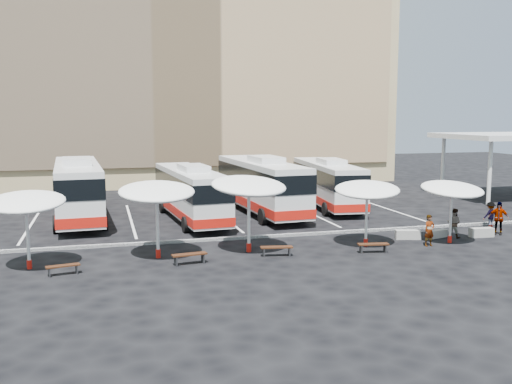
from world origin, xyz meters
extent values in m
plane|color=black|center=(0.00, 0.00, 0.00)|extent=(120.00, 120.00, 0.00)
cube|color=tan|center=(0.00, 32.00, 12.50)|extent=(42.00, 18.00, 25.00)
cube|color=tan|center=(0.00, 22.90, 12.00)|extent=(40.00, 0.30, 20.00)
cube|color=silver|center=(24.00, 10.00, 5.00)|extent=(10.00, 8.00, 0.40)
cylinder|color=silver|center=(20.00, 7.00, 2.40)|extent=(0.30, 0.30, 4.80)
cylinder|color=silver|center=(20.00, 13.00, 2.40)|extent=(0.30, 0.30, 4.80)
cube|color=black|center=(0.00, 0.50, 0.07)|extent=(34.00, 0.25, 0.15)
cube|color=white|center=(-12.00, 8.00, 0.01)|extent=(0.15, 12.00, 0.01)
cube|color=white|center=(-6.00, 8.00, 0.01)|extent=(0.15, 12.00, 0.01)
cube|color=white|center=(0.00, 8.00, 0.01)|extent=(0.15, 12.00, 0.01)
cube|color=white|center=(6.00, 8.00, 0.01)|extent=(0.15, 12.00, 0.01)
cube|color=white|center=(12.00, 8.00, 0.01)|extent=(0.15, 12.00, 0.01)
cube|color=silver|center=(-9.22, 8.98, 2.05)|extent=(3.35, 12.75, 3.15)
cube|color=black|center=(-9.22, 8.98, 2.68)|extent=(3.41, 12.81, 1.16)
cube|color=red|center=(-9.22, 8.98, 0.89)|extent=(3.41, 12.81, 0.58)
cube|color=red|center=(-9.58, 15.28, 1.26)|extent=(2.70, 0.36, 1.47)
cube|color=silver|center=(-9.16, 7.94, 3.84)|extent=(1.86, 3.25, 0.42)
cylinder|color=black|center=(-10.74, 12.58, 0.53)|extent=(0.43, 1.07, 1.05)
cylinder|color=black|center=(-8.12, 12.73, 0.53)|extent=(0.43, 1.07, 1.05)
cylinder|color=black|center=(-10.29, 4.71, 0.53)|extent=(0.43, 1.07, 1.05)
cylinder|color=black|center=(-7.66, 4.86, 0.53)|extent=(0.43, 1.07, 1.05)
cube|color=silver|center=(-2.30, 6.84, 1.84)|extent=(3.28, 11.45, 2.82)
cube|color=black|center=(-2.30, 6.84, 2.40)|extent=(3.35, 11.51, 1.04)
cube|color=red|center=(-2.30, 6.84, 0.80)|extent=(3.35, 11.51, 0.52)
cube|color=red|center=(-2.77, 12.47, 1.13)|extent=(2.42, 0.39, 1.32)
cube|color=silver|center=(-2.22, 5.90, 3.44)|extent=(1.74, 2.94, 0.38)
cylinder|color=black|center=(-3.74, 10.02, 0.47)|extent=(0.41, 0.97, 0.94)
cylinder|color=black|center=(-1.40, 10.22, 0.47)|extent=(0.41, 0.97, 0.94)
cylinder|color=black|center=(-3.16, 2.99, 0.47)|extent=(0.41, 0.97, 0.94)
cylinder|color=black|center=(-0.81, 3.19, 0.47)|extent=(0.41, 0.97, 0.94)
cube|color=silver|center=(2.77, 8.26, 2.01)|extent=(3.33, 12.51, 3.09)
cube|color=black|center=(2.77, 8.26, 2.63)|extent=(3.40, 12.58, 1.13)
cube|color=red|center=(2.77, 8.26, 0.88)|extent=(3.40, 12.58, 0.57)
cube|color=red|center=(2.39, 14.44, 1.24)|extent=(2.65, 0.37, 1.44)
cube|color=silver|center=(2.83, 7.23, 3.76)|extent=(1.84, 3.19, 0.41)
cylinder|color=black|center=(1.26, 11.78, 0.52)|extent=(0.42, 1.05, 1.03)
cylinder|color=black|center=(3.83, 11.94, 0.52)|extent=(0.42, 1.05, 1.03)
cylinder|color=black|center=(1.73, 4.06, 0.52)|extent=(0.42, 1.05, 1.03)
cylinder|color=black|center=(4.31, 4.22, 0.52)|extent=(0.42, 1.05, 1.03)
cube|color=silver|center=(8.13, 9.49, 1.82)|extent=(3.43, 11.40, 2.81)
cube|color=black|center=(8.13, 9.49, 2.39)|extent=(3.49, 11.46, 1.03)
cube|color=red|center=(8.13, 9.49, 0.80)|extent=(3.49, 11.46, 0.51)
cube|color=red|center=(8.68, 15.08, 1.12)|extent=(2.40, 0.42, 1.31)
cube|color=silver|center=(8.03, 8.56, 3.41)|extent=(1.77, 2.94, 0.37)
cylinder|color=black|center=(7.28, 12.86, 0.47)|extent=(0.42, 0.96, 0.94)
cylinder|color=black|center=(9.61, 12.63, 0.47)|extent=(0.42, 0.96, 0.94)
cylinder|color=black|center=(6.59, 5.88, 0.47)|extent=(0.42, 0.96, 0.94)
cylinder|color=black|center=(8.92, 5.65, 0.47)|extent=(0.42, 0.96, 0.94)
cylinder|color=silver|center=(-10.89, -2.90, 1.46)|extent=(0.14, 0.14, 2.92)
cylinder|color=red|center=(-10.89, -2.90, 0.19)|extent=(0.23, 0.23, 0.39)
ellipsoid|color=white|center=(-10.89, -2.90, 2.97)|extent=(3.51, 3.55, 1.00)
cylinder|color=silver|center=(-5.25, -2.44, 1.56)|extent=(0.15, 0.15, 3.11)
cylinder|color=red|center=(-5.25, -2.44, 0.21)|extent=(0.24, 0.24, 0.42)
ellipsoid|color=white|center=(-5.25, -2.44, 3.16)|extent=(3.64, 3.69, 1.07)
cylinder|color=silver|center=(-0.83, -2.39, 1.61)|extent=(0.18, 0.18, 3.23)
cylinder|color=red|center=(-0.83, -2.39, 0.22)|extent=(0.29, 0.29, 0.43)
ellipsoid|color=white|center=(-0.83, -2.39, 3.28)|extent=(4.46, 4.50, 1.11)
cylinder|color=silver|center=(5.28, -2.77, 1.44)|extent=(0.18, 0.18, 2.89)
cylinder|color=red|center=(5.28, -2.77, 0.19)|extent=(0.28, 0.28, 0.38)
ellipsoid|color=white|center=(5.28, -2.77, 2.93)|extent=(4.27, 4.30, 0.99)
cylinder|color=silver|center=(9.89, -3.23, 1.40)|extent=(0.13, 0.13, 2.81)
cylinder|color=red|center=(9.89, -3.23, 0.19)|extent=(0.21, 0.21, 0.37)
ellipsoid|color=white|center=(9.89, -3.23, 2.85)|extent=(3.20, 3.24, 0.96)
cube|color=black|center=(-9.40, -4.31, 0.40)|extent=(1.43, 0.63, 0.06)
cube|color=black|center=(-9.94, -4.42, 0.18)|extent=(0.12, 0.35, 0.37)
cube|color=black|center=(-8.86, -4.20, 0.18)|extent=(0.12, 0.35, 0.37)
cube|color=black|center=(-4.00, -3.97, 0.45)|extent=(1.63, 0.64, 0.06)
cube|color=black|center=(-4.63, -4.06, 0.21)|extent=(0.12, 0.41, 0.42)
cube|color=black|center=(-3.37, -3.88, 0.21)|extent=(0.12, 0.41, 0.42)
cube|color=black|center=(0.23, -3.60, 0.44)|extent=(1.59, 0.66, 0.06)
cube|color=black|center=(-0.38, -3.50, 0.21)|extent=(0.12, 0.40, 0.41)
cube|color=black|center=(0.83, -3.70, 0.21)|extent=(0.12, 0.40, 0.41)
cube|color=black|center=(4.98, -4.19, 0.43)|extent=(1.56, 0.65, 0.06)
cube|color=black|center=(4.38, -4.09, 0.20)|extent=(0.12, 0.39, 0.40)
cube|color=black|center=(5.57, -4.29, 0.20)|extent=(0.12, 0.39, 0.40)
cube|color=gray|center=(8.22, -1.86, 0.25)|extent=(1.40, 0.79, 0.50)
cube|color=gray|center=(10.01, -1.94, 0.21)|extent=(1.20, 0.66, 0.43)
cube|color=gray|center=(12.42, -2.42, 0.25)|extent=(1.36, 0.53, 0.50)
imported|color=black|center=(8.41, -3.61, 0.81)|extent=(0.64, 0.46, 1.63)
imported|color=black|center=(10.86, -2.17, 0.81)|extent=(0.97, 1.00, 1.62)
imported|color=black|center=(13.73, -2.11, 0.93)|extent=(1.12, 1.07, 1.87)
imported|color=black|center=(14.62, -0.24, 0.77)|extent=(1.07, 0.71, 1.54)
camera|label=1|loc=(-7.65, -28.92, 6.69)|focal=40.00mm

